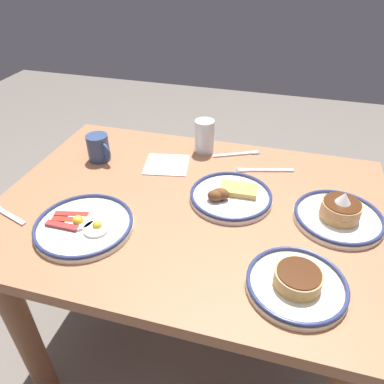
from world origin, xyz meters
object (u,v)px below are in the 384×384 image
drinking_glass (204,138)px  fork_far (237,154)px  plate_far_companion (297,283)px  fork_near (265,170)px  plate_near_main (230,195)px  paper_napkin (167,165)px  butter_knife (2,211)px  coffee_mug (99,148)px  plate_far_side (339,215)px  plate_center_pancakes (84,225)px

drinking_glass → fork_far: bearing=-178.6°
plate_far_companion → fork_near: bearing=-75.4°
plate_near_main → paper_napkin: 0.29m
drinking_glass → butter_knife: 0.71m
plate_far_companion → fork_far: size_ratio=1.40×
butter_knife → plate_far_companion: bearing=176.2°
coffee_mug → paper_napkin: (-0.24, -0.03, -0.05)m
plate_near_main → fork_far: size_ratio=1.51×
plate_far_side → fork_far: 0.45m
plate_center_pancakes → paper_napkin: size_ratio=1.82×
drinking_glass → paper_napkin: drinking_glass is taller
plate_far_companion → paper_napkin: 0.64m
plate_near_main → fork_far: bearing=-84.3°
plate_center_pancakes → drinking_glass: bearing=-112.4°
fork_far → plate_near_main: bearing=95.7°
plate_far_companion → butter_knife: size_ratio=1.14×
plate_near_main → fork_near: 0.21m
paper_napkin → fork_near: bearing=-170.8°
paper_napkin → fork_far: size_ratio=0.90×
plate_far_companion → fork_far: plate_far_companion is taller
coffee_mug → butter_knife: 0.38m
plate_far_side → fork_far: bearing=-40.7°
coffee_mug → fork_far: size_ratio=0.62×
plate_center_pancakes → fork_far: (-0.34, -0.52, -0.01)m
fork_near → butter_knife: size_ratio=0.94×
coffee_mug → plate_far_companion: bearing=149.9°
plate_near_main → fork_near: plate_near_main is taller
drinking_glass → plate_near_main: bearing=119.0°
plate_far_side → fork_far: size_ratio=1.49×
plate_near_main → plate_center_pancakes: bearing=33.7°
plate_near_main → plate_far_side: (-0.31, 0.02, 0.01)m
coffee_mug → fork_near: 0.59m
plate_far_companion → plate_center_pancakes: bearing=-5.5°
fork_far → plate_far_companion: bearing=112.5°
paper_napkin → fork_near: size_ratio=0.77×
plate_near_main → plate_far_side: 0.31m
coffee_mug → drinking_glass: bearing=-154.8°
plate_center_pancakes → coffee_mug: size_ratio=2.63×
plate_far_companion → butter_knife: (0.85, -0.06, -0.01)m
coffee_mug → fork_near: (-0.58, -0.08, -0.05)m
plate_far_companion → drinking_glass: size_ratio=1.93×
coffee_mug → plate_far_side: bearing=171.0°
fork_far → coffee_mug: bearing=19.4°
plate_near_main → coffee_mug: (0.50, -0.11, 0.03)m
drinking_glass → fork_near: size_ratio=0.63×
plate_near_main → plate_far_companion: bearing=125.3°
plate_far_side → fork_far: (0.34, -0.29, -0.02)m
plate_center_pancakes → fork_near: size_ratio=1.40×
plate_near_main → fork_near: bearing=-113.3°
plate_center_pancakes → butter_knife: size_ratio=1.32×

